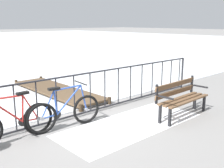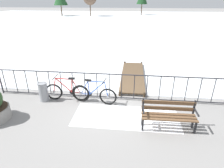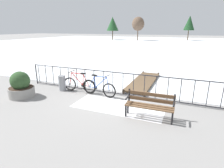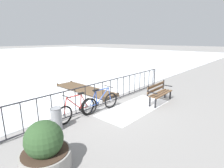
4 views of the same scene
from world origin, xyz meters
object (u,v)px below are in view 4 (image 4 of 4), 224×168
at_px(planter_with_shrub, 45,150).
at_px(trash_bin, 56,119).
at_px(bicycle_near_railing, 77,110).
at_px(park_bench, 159,91).
at_px(bicycle_second, 101,102).

distance_m(planter_with_shrub, trash_bin, 1.80).
bearing_deg(bicycle_near_railing, park_bench, -20.30).
height_order(bicycle_near_railing, bicycle_second, same).
distance_m(bicycle_second, trash_bin, 1.98).
relative_size(park_bench, planter_with_shrub, 1.41).
distance_m(bicycle_near_railing, park_bench, 3.84).
distance_m(bicycle_near_railing, trash_bin, 0.91).
xyz_separation_m(park_bench, planter_with_shrub, (-5.61, -0.22, -0.03)).
bearing_deg(park_bench, bicycle_second, 154.11).
bearing_deg(park_bench, planter_with_shrub, -177.80).
bearing_deg(bicycle_second, park_bench, -25.89).
xyz_separation_m(park_bench, trash_bin, (-4.49, 1.19, -0.14)).
relative_size(bicycle_second, park_bench, 1.06).
bearing_deg(trash_bin, park_bench, -14.84).
bearing_deg(trash_bin, planter_with_shrub, -128.42).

